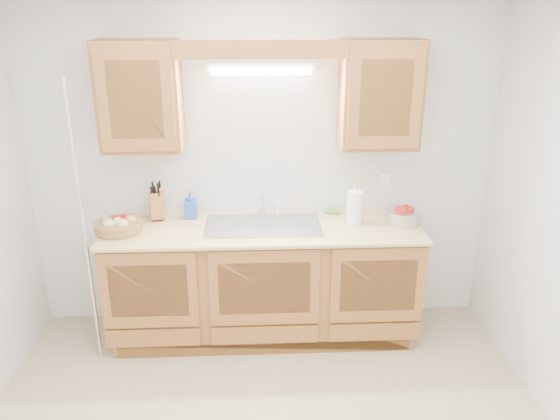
{
  "coord_description": "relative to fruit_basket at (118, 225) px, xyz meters",
  "views": [
    {
      "loc": [
        -0.05,
        -2.49,
        2.4
      ],
      "look_at": [
        0.11,
        0.85,
        1.15
      ],
      "focal_mm": 35.0,
      "sensor_mm": 36.0,
      "label": 1
    }
  ],
  "objects": [
    {
      "name": "room",
      "position": [
        1.03,
        -1.15,
        0.3
      ],
      "size": [
        3.52,
        3.5,
        2.5
      ],
      "color": "tan",
      "rests_on": "ground"
    },
    {
      "name": "base_cabinets",
      "position": [
        1.03,
        0.05,
        -0.51
      ],
      "size": [
        2.2,
        0.6,
        0.86
      ],
      "primitive_type": "cube",
      "color": "#A76031",
      "rests_on": "ground"
    },
    {
      "name": "countertop",
      "position": [
        1.03,
        0.03,
        -0.07
      ],
      "size": [
        2.3,
        0.63,
        0.04
      ],
      "primitive_type": "cube",
      "color": "#D8BB71",
      "rests_on": "base_cabinets"
    },
    {
      "name": "upper_cabinet_left",
      "position": [
        0.2,
        0.18,
        0.88
      ],
      "size": [
        0.55,
        0.33,
        0.75
      ],
      "primitive_type": "cube",
      "color": "#A76031",
      "rests_on": "room"
    },
    {
      "name": "upper_cabinet_right",
      "position": [
        1.86,
        0.18,
        0.88
      ],
      "size": [
        0.55,
        0.33,
        0.75
      ],
      "primitive_type": "cube",
      "color": "#A76031",
      "rests_on": "room"
    },
    {
      "name": "valance",
      "position": [
        1.03,
        0.04,
        1.19
      ],
      "size": [
        2.2,
        0.05,
        0.12
      ],
      "primitive_type": "cube",
      "color": "#A76031",
      "rests_on": "room"
    },
    {
      "name": "fluorescent_fixture",
      "position": [
        1.03,
        0.26,
        1.05
      ],
      "size": [
        0.76,
        0.08,
        0.08
      ],
      "color": "white",
      "rests_on": "room"
    },
    {
      "name": "sink",
      "position": [
        1.03,
        0.05,
        -0.12
      ],
      "size": [
        0.84,
        0.46,
        0.36
      ],
      "color": "#9E9EA3",
      "rests_on": "countertop"
    },
    {
      "name": "wire_shelf_pole",
      "position": [
        -0.17,
        -0.22,
        0.05
      ],
      "size": [
        0.03,
        0.03,
        2.0
      ],
      "primitive_type": "cylinder",
      "color": "silver",
      "rests_on": "ground"
    },
    {
      "name": "outlet_plate",
      "position": [
        1.98,
        0.34,
        0.2
      ],
      "size": [
        0.08,
        0.01,
        0.12
      ],
      "primitive_type": "cube",
      "color": "white",
      "rests_on": "room"
    },
    {
      "name": "fruit_basket",
      "position": [
        0.0,
        0.0,
        0.0
      ],
      "size": [
        0.44,
        0.44,
        0.1
      ],
      "rotation": [
        0.0,
        0.0,
        -0.42
      ],
      "color": "olive",
      "rests_on": "countertop"
    },
    {
      "name": "knife_block",
      "position": [
        0.24,
        0.24,
        0.06
      ],
      "size": [
        0.13,
        0.18,
        0.29
      ],
      "rotation": [
        0.0,
        0.0,
        0.23
      ],
      "color": "#A76031",
      "rests_on": "countertop"
    },
    {
      "name": "orange_canister",
      "position": [
        0.25,
        0.29,
        0.07
      ],
      "size": [
        0.1,
        0.1,
        0.23
      ],
      "rotation": [
        0.0,
        0.0,
        -0.35
      ],
      "color": "#D34C0B",
      "rests_on": "countertop"
    },
    {
      "name": "soap_bottle",
      "position": [
        0.49,
        0.24,
        0.06
      ],
      "size": [
        0.1,
        0.1,
        0.21
      ],
      "primitive_type": "imported",
      "rotation": [
        0.0,
        0.0,
        0.06
      ],
      "color": "#2453B5",
      "rests_on": "countertop"
    },
    {
      "name": "sponge",
      "position": [
        1.57,
        0.29,
        -0.04
      ],
      "size": [
        0.13,
        0.09,
        0.02
      ],
      "rotation": [
        0.0,
        0.0,
        -0.16
      ],
      "color": "#CC333F",
      "rests_on": "countertop"
    },
    {
      "name": "paper_towel",
      "position": [
        1.7,
        0.08,
        0.07
      ],
      "size": [
        0.14,
        0.14,
        0.29
      ],
      "rotation": [
        0.0,
        0.0,
        -0.25
      ],
      "color": "silver",
      "rests_on": "countertop"
    },
    {
      "name": "apple_bowl",
      "position": [
        2.06,
        0.06,
        0.01
      ],
      "size": [
        0.28,
        0.28,
        0.14
      ],
      "rotation": [
        0.0,
        0.0,
        0.07
      ],
      "color": "silver",
      "rests_on": "countertop"
    }
  ]
}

